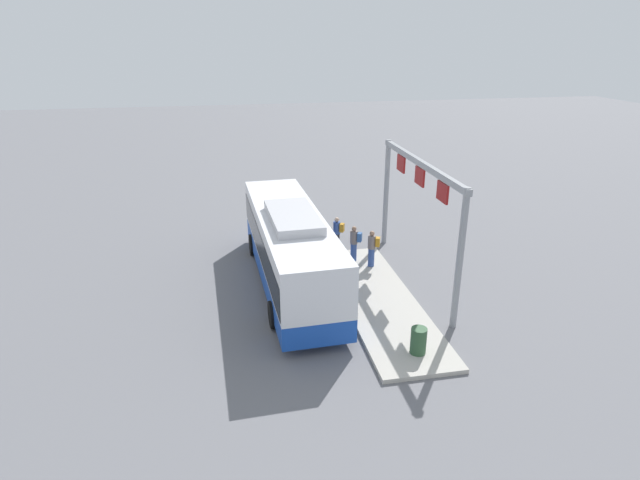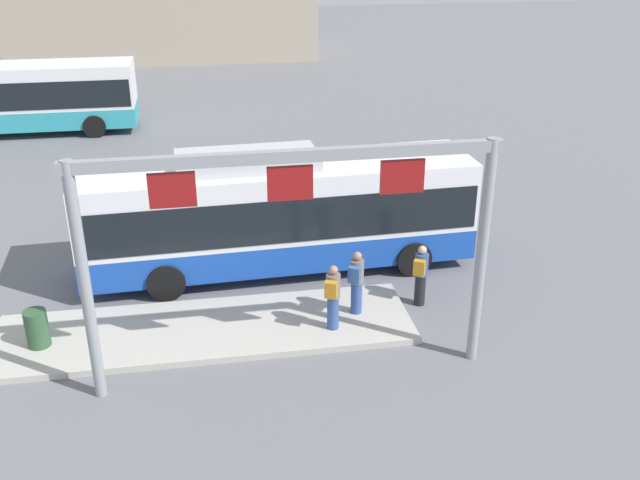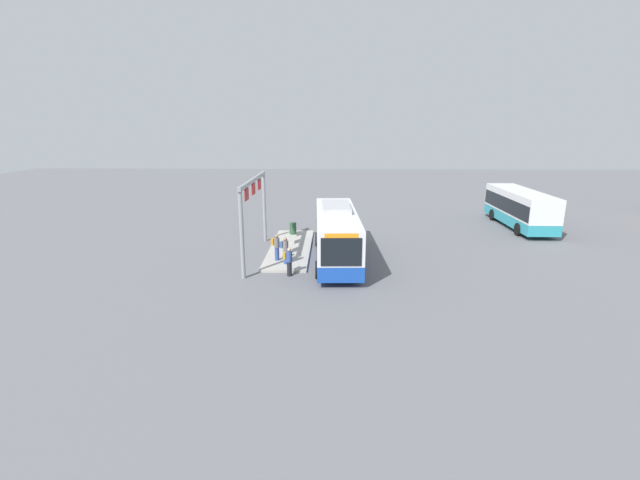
{
  "view_description": "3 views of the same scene",
  "coord_description": "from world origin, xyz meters",
  "px_view_note": "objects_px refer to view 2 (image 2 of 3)",
  "views": [
    {
      "loc": [
        -19.48,
        2.54,
        9.86
      ],
      "look_at": [
        0.71,
        -1.38,
        1.64
      ],
      "focal_mm": 29.13,
      "sensor_mm": 36.0,
      "label": 1
    },
    {
      "loc": [
        -2.01,
        -18.38,
        9.36
      ],
      "look_at": [
        0.88,
        -1.66,
        1.55
      ],
      "focal_mm": 40.5,
      "sensor_mm": 36.0,
      "label": 2
    },
    {
      "loc": [
        26.89,
        -0.3,
        8.35
      ],
      "look_at": [
        0.74,
        -1.03,
        1.46
      ],
      "focal_mm": 24.4,
      "sensor_mm": 36.0,
      "label": 3
    }
  ],
  "objects_px": {
    "bus_background_left": "(23,94)",
    "person_waiting_mid": "(333,296)",
    "person_boarding": "(421,274)",
    "person_waiting_near": "(356,281)",
    "trash_bin": "(37,328)",
    "bus_main": "(278,209)"
  },
  "relations": [
    {
      "from": "person_boarding",
      "to": "person_waiting_mid",
      "type": "bearing_deg",
      "value": 142.32
    },
    {
      "from": "person_boarding",
      "to": "person_waiting_mid",
      "type": "xyz_separation_m",
      "value": [
        -2.47,
        -1.02,
        0.16
      ]
    },
    {
      "from": "bus_background_left",
      "to": "trash_bin",
      "type": "bearing_deg",
      "value": -78.49
    },
    {
      "from": "bus_main",
      "to": "bus_background_left",
      "type": "distance_m",
      "value": 18.3
    },
    {
      "from": "bus_main",
      "to": "person_waiting_near",
      "type": "distance_m",
      "value": 3.57
    },
    {
      "from": "person_boarding",
      "to": "person_waiting_mid",
      "type": "height_order",
      "value": "person_waiting_mid"
    },
    {
      "from": "bus_background_left",
      "to": "person_boarding",
      "type": "xyz_separation_m",
      "value": [
        12.98,
        -18.27,
        -0.89
      ]
    },
    {
      "from": "trash_bin",
      "to": "person_boarding",
      "type": "bearing_deg",
      "value": 3.61
    },
    {
      "from": "person_waiting_near",
      "to": "trash_bin",
      "type": "bearing_deg",
      "value": 119.34
    },
    {
      "from": "person_boarding",
      "to": "person_waiting_near",
      "type": "relative_size",
      "value": 1.0
    },
    {
      "from": "person_waiting_mid",
      "to": "trash_bin",
      "type": "xyz_separation_m",
      "value": [
        -6.82,
        0.43,
        -0.44
      ]
    },
    {
      "from": "person_boarding",
      "to": "person_waiting_mid",
      "type": "distance_m",
      "value": 2.68
    },
    {
      "from": "bus_background_left",
      "to": "person_waiting_near",
      "type": "relative_size",
      "value": 5.87
    },
    {
      "from": "bus_background_left",
      "to": "person_boarding",
      "type": "distance_m",
      "value": 22.43
    },
    {
      "from": "person_waiting_near",
      "to": "person_waiting_mid",
      "type": "distance_m",
      "value": 0.95
    },
    {
      "from": "person_waiting_mid",
      "to": "bus_background_left",
      "type": "bearing_deg",
      "value": 51.23
    },
    {
      "from": "bus_background_left",
      "to": "person_boarding",
      "type": "height_order",
      "value": "bus_background_left"
    },
    {
      "from": "person_boarding",
      "to": "bus_main",
      "type": "bearing_deg",
      "value": 80.32
    },
    {
      "from": "person_waiting_near",
      "to": "person_waiting_mid",
      "type": "relative_size",
      "value": 1.0
    },
    {
      "from": "bus_background_left",
      "to": "person_waiting_mid",
      "type": "distance_m",
      "value": 21.98
    },
    {
      "from": "person_boarding",
      "to": "person_waiting_near",
      "type": "distance_m",
      "value": 1.82
    },
    {
      "from": "person_waiting_mid",
      "to": "trash_bin",
      "type": "height_order",
      "value": "person_waiting_mid"
    }
  ]
}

